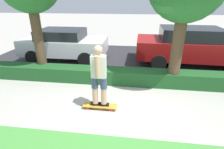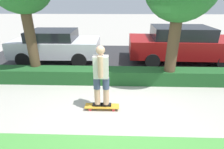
% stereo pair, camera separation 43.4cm
% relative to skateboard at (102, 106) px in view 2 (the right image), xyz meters
% --- Properties ---
extents(ground_plane, '(60.00, 60.00, 0.00)m').
position_rel_skateboard_xyz_m(ground_plane, '(0.41, 0.02, -0.08)').
color(ground_plane, '#ADA89E').
extents(street_asphalt, '(12.85, 5.00, 0.01)m').
position_rel_skateboard_xyz_m(street_asphalt, '(0.41, 4.22, -0.08)').
color(street_asphalt, '#2D2D30').
rests_on(street_asphalt, ground_plane).
extents(hedge_row, '(12.85, 0.60, 0.49)m').
position_rel_skateboard_xyz_m(hedge_row, '(0.41, 1.62, 0.16)').
color(hedge_row, '#1E5123').
rests_on(hedge_row, ground_plane).
extents(skateboard, '(0.90, 0.24, 0.10)m').
position_rel_skateboard_xyz_m(skateboard, '(0.00, 0.00, 0.00)').
color(skateboard, gold).
rests_on(skateboard, ground_plane).
extents(skater_person, '(0.49, 0.41, 1.61)m').
position_rel_skateboard_xyz_m(skater_person, '(-0.00, -0.00, 0.88)').
color(skater_person, black).
rests_on(skater_person, skateboard).
extents(parked_car_front, '(3.83, 1.90, 1.41)m').
position_rel_skateboard_xyz_m(parked_car_front, '(-2.39, 3.83, 0.67)').
color(parked_car_front, silver).
rests_on(parked_car_front, ground_plane).
extents(parked_car_middle, '(4.77, 2.11, 1.57)m').
position_rel_skateboard_xyz_m(parked_car_middle, '(3.27, 3.96, 0.73)').
color(parked_car_middle, maroon).
rests_on(parked_car_middle, ground_plane).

